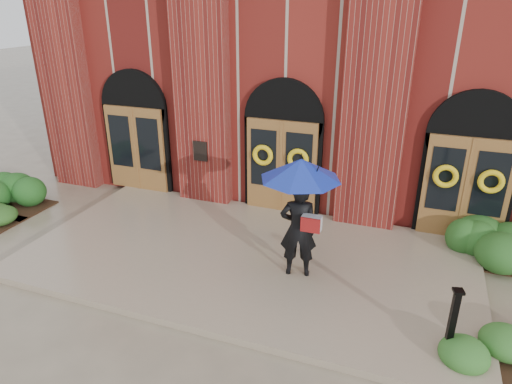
% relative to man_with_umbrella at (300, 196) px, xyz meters
% --- Properties ---
extents(ground, '(90.00, 90.00, 0.00)m').
position_rel_man_with_umbrella_xyz_m(ground, '(-1.28, 0.19, -1.93)').
color(ground, gray).
rests_on(ground, ground).
extents(landing, '(10.00, 5.30, 0.15)m').
position_rel_man_with_umbrella_xyz_m(landing, '(-1.28, 0.34, -1.86)').
color(landing, gray).
rests_on(landing, ground).
extents(church_building, '(16.20, 12.53, 7.00)m').
position_rel_man_with_umbrella_xyz_m(church_building, '(-1.28, 8.98, 1.57)').
color(church_building, maroon).
rests_on(church_building, ground).
extents(man_with_umbrella, '(1.94, 1.94, 2.54)m').
position_rel_man_with_umbrella_xyz_m(man_with_umbrella, '(0.00, 0.00, 0.00)').
color(man_with_umbrella, black).
rests_on(man_with_umbrella, landing).
extents(metal_post, '(0.20, 0.20, 1.19)m').
position_rel_man_with_umbrella_xyz_m(metal_post, '(2.94, -1.38, -1.15)').
color(metal_post, black).
rests_on(metal_post, landing).
extents(hedge_wall_right, '(3.16, 1.26, 0.81)m').
position_rel_man_with_umbrella_xyz_m(hedge_wall_right, '(4.10, 2.39, -1.53)').
color(hedge_wall_right, '#23511C').
rests_on(hedge_wall_right, ground).
extents(hedge_front_right, '(1.34, 1.15, 0.47)m').
position_rel_man_with_umbrella_xyz_m(hedge_front_right, '(3.82, -1.05, -1.69)').
color(hedge_front_right, '#2B5C21').
rests_on(hedge_front_right, ground).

